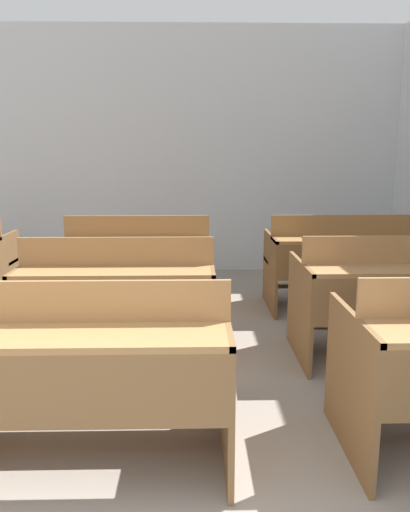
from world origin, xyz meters
The scene contains 7 objects.
wall_back centered at (0.00, 5.60, 1.48)m, with size 6.46×0.06×2.96m.
bench_front_center centered at (0.17, 1.53, 0.48)m, with size 1.32×0.76×0.91m.
bench_second_center centered at (0.14, 2.71, 0.48)m, with size 1.32×0.76×0.91m.
bench_second_right centered at (2.07, 2.71, 0.48)m, with size 1.32×0.76×0.91m.
bench_third_center centered at (0.15, 3.91, 0.48)m, with size 1.32×0.76×0.91m.
bench_third_right centered at (2.04, 3.92, 0.48)m, with size 1.32×0.76×0.91m.
wastepaper_bin centered at (2.89, 4.72, 0.17)m, with size 0.23×0.23×0.34m.
Camera 1 is at (0.67, -0.65, 1.46)m, focal length 35.00 mm.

